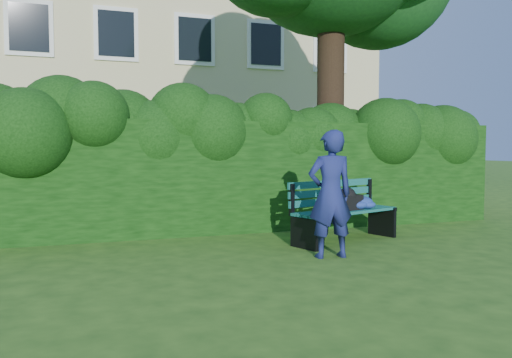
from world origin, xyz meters
name	(u,v)px	position (x,y,z in m)	size (l,w,h in m)	color
ground	(272,257)	(0.00, 0.00, 0.00)	(80.00, 80.00, 0.00)	#2A5119
apartment_building	(141,27)	(0.00, 13.99, 6.00)	(16.00, 8.08, 12.00)	#CDC78A
hedge	(225,176)	(0.00, 2.20, 0.90)	(10.00, 1.00, 1.80)	black
park_bench	(348,207)	(1.46, 0.66, 0.50)	(1.84, 1.09, 0.89)	#115549
man_reading	(330,194)	(0.68, -0.27, 0.80)	(0.58, 0.38, 1.60)	navy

